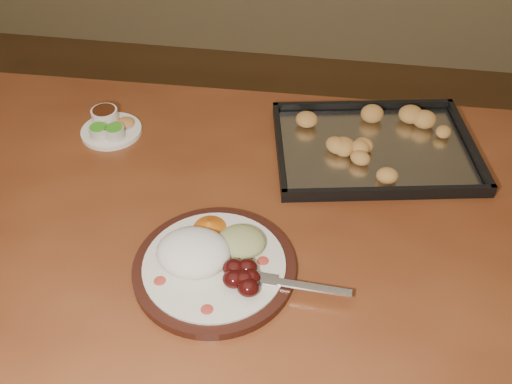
# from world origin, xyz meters

# --- Properties ---
(dining_table) EXTENTS (1.52, 0.93, 0.75)m
(dining_table) POSITION_xyz_m (0.27, 0.01, 0.65)
(dining_table) COLOR brown
(dining_table) RESTS_ON ground
(dinner_plate) EXTENTS (0.40, 0.30, 0.07)m
(dinner_plate) POSITION_xyz_m (0.26, -0.14, 0.77)
(dinner_plate) COLOR black
(dinner_plate) RESTS_ON dining_table
(condiment_saucer) EXTENTS (0.14, 0.14, 0.05)m
(condiment_saucer) POSITION_xyz_m (-0.07, 0.23, 0.77)
(condiment_saucer) COLOR white
(condiment_saucer) RESTS_ON dining_table
(baking_tray) EXTENTS (0.49, 0.40, 0.05)m
(baking_tray) POSITION_xyz_m (0.54, 0.25, 0.76)
(baking_tray) COLOR black
(baking_tray) RESTS_ON dining_table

